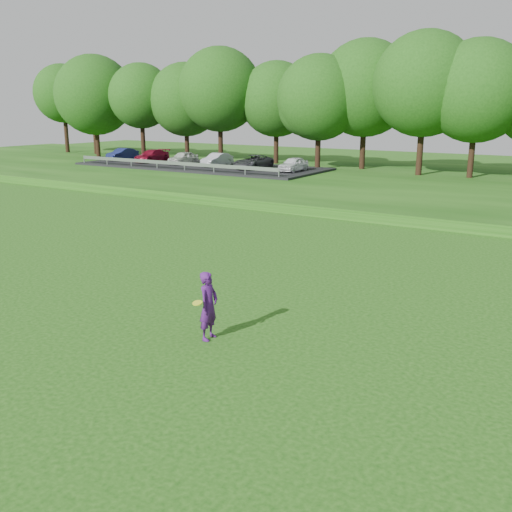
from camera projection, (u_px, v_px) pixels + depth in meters
The scene contains 6 objects.
ground at pixel (159, 355), 14.51m from camera, with size 140.00×140.00×0.00m, color #16450D.
berm at pixel (465, 188), 42.31m from camera, with size 130.00×30.00×0.60m, color #16450D.
walking_path at pixel (406, 223), 30.90m from camera, with size 130.00×1.60×0.04m, color gray.
treeline at pixel (487, 80), 43.61m from camera, with size 104.00×7.00×15.00m, color #1A4710, non-canonical shape.
parking_lot at pixel (200, 162), 53.38m from camera, with size 24.00×9.00×1.38m.
woman at pixel (209, 306), 15.30m from camera, with size 0.52×0.93×1.89m.
Camera 1 is at (9.21, -10.04, 6.13)m, focal length 40.00 mm.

